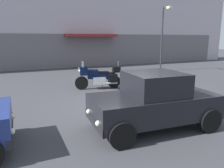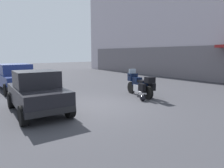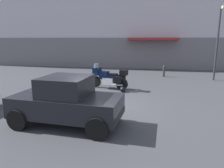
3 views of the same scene
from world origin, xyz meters
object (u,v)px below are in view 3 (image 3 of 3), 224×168
Objects in this scene: streetlamp_curbside at (219,36)px; bollard_curbside at (164,71)px; car_compact_side at (67,101)px; motorcycle at (109,78)px; helmet at (123,90)px.

streetlamp_curbside is 4.11m from bollard_curbside.
streetlamp_curbside is (6.73, 8.56, 2.09)m from car_compact_side.
motorcycle reaches higher than helmet.
car_compact_side is 10.06m from bollard_curbside.
motorcycle is at bearing 142.19° from helmet.
bollard_curbside is at bearing 64.99° from helmet.
car_compact_side reaches higher than motorcycle.
motorcycle is 0.48× the size of streetlamp_curbside.
bollard_curbside is at bearing -112.84° from motorcycle.
streetlamp_curbside reaches higher than car_compact_side.
motorcycle is 2.73× the size of bollard_curbside.
helmet is 0.34× the size of bollard_curbside.
streetlamp_curbside is (5.54, 4.17, 2.72)m from helmet.
motorcycle is 5.40m from bollard_curbside.
motorcycle is 5.07m from car_compact_side.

